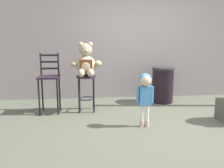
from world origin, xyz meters
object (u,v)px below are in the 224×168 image
Objects in this scene: child_walking at (145,88)px; trash_bin at (163,85)px; bar_chair_empty at (49,80)px; teddy_bear at (86,63)px; bar_stool_with_teddy at (86,86)px.

child_walking is 1.09× the size of trash_bin.
trash_bin is at bearing -153.87° from child_walking.
child_walking is at bearing -117.75° from trash_bin.
bar_chair_empty is at bearing -168.42° from trash_bin.
teddy_bear is 0.74× the size of child_walking.
trash_bin is 2.45m from bar_chair_empty.
trash_bin is (1.69, 0.52, -0.54)m from teddy_bear.
bar_chair_empty is (-0.70, 0.03, -0.31)m from teddy_bear.
teddy_bear is at bearing -90.00° from bar_stool_with_teddy.
child_walking reaches higher than bar_stool_with_teddy.
teddy_bear reaches higher than trash_bin.
bar_chair_empty is (-2.39, -0.49, 0.24)m from trash_bin.
teddy_bear is 1.35m from child_walking.
trash_bin is at bearing 11.58° from bar_chair_empty.
child_walking is 1.89m from bar_chair_empty.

